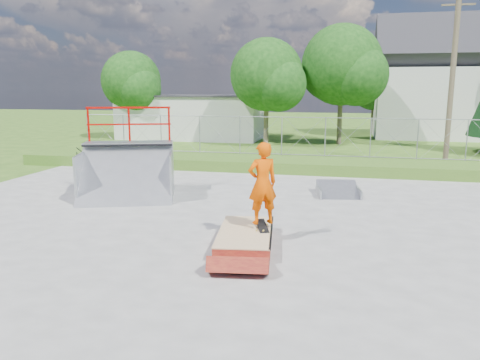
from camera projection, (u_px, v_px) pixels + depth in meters
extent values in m
plane|color=#345B1A|center=(226.00, 231.00, 12.00)|extent=(120.00, 120.00, 0.00)
cube|color=gray|center=(226.00, 230.00, 12.00)|extent=(20.00, 16.00, 0.04)
cube|color=#345B1A|center=(278.00, 164.00, 21.05)|extent=(24.00, 3.00, 0.50)
cube|color=maroon|center=(245.00, 239.00, 10.80)|extent=(1.50, 2.62, 0.35)
cube|color=tan|center=(245.00, 231.00, 10.77)|extent=(1.53, 2.64, 0.02)
cube|color=black|center=(262.00, 226.00, 10.96)|extent=(0.47, 0.82, 0.13)
imported|color=#E64B00|center=(262.00, 186.00, 10.77)|extent=(0.83, 0.75, 1.91)
cube|color=silver|center=(195.00, 117.00, 34.49)|extent=(10.00, 6.00, 3.00)
cube|color=silver|center=(431.00, 103.00, 34.47)|extent=(8.00, 6.00, 5.00)
cube|color=#2A292E|center=(435.00, 56.00, 33.82)|extent=(8.40, 6.08, 6.08)
cylinder|color=brown|center=(452.00, 79.00, 21.10)|extent=(0.24, 0.24, 8.00)
cylinder|color=brown|center=(266.00, 126.00, 29.43)|extent=(0.30, 0.30, 2.45)
sphere|color=#113C10|center=(267.00, 75.00, 28.81)|extent=(4.48, 4.48, 4.48)
sphere|color=#113C10|center=(279.00, 84.00, 28.20)|extent=(3.36, 3.36, 3.36)
cylinder|color=brown|center=(340.00, 123.00, 30.34)|extent=(0.30, 0.30, 2.80)
sphere|color=#113C10|center=(342.00, 65.00, 29.64)|extent=(5.12, 5.12, 5.12)
sphere|color=#113C10|center=(357.00, 75.00, 28.94)|extent=(3.84, 3.84, 3.84)
cylinder|color=brown|center=(133.00, 123.00, 33.51)|extent=(0.30, 0.30, 2.27)
sphere|color=#113C10|center=(131.00, 81.00, 32.94)|extent=(4.16, 4.16, 4.16)
sphere|color=#113C10|center=(139.00, 88.00, 32.37)|extent=(3.12, 3.12, 3.12)
cylinder|color=brown|center=(373.00, 120.00, 37.53)|extent=(0.30, 0.30, 2.10)
sphere|color=#113C10|center=(374.00, 86.00, 37.00)|extent=(3.84, 3.84, 3.84)
sphere|color=#113C10|center=(384.00, 92.00, 36.48)|extent=(2.88, 2.88, 2.88)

